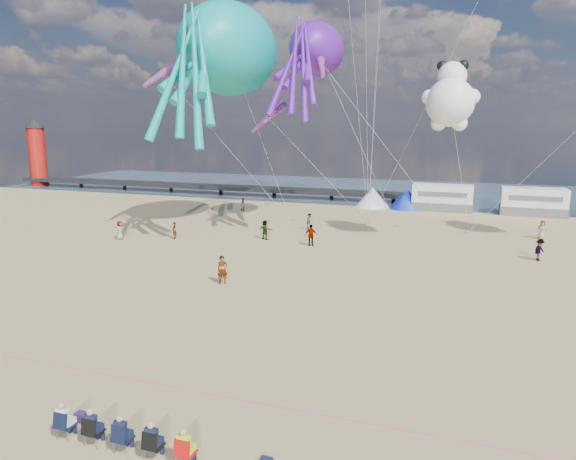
% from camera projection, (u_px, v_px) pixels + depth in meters
% --- Properties ---
extents(ground, '(120.00, 120.00, 0.00)m').
position_uv_depth(ground, '(268.00, 343.00, 23.77)').
color(ground, tan).
rests_on(ground, ground).
extents(water, '(120.00, 120.00, 0.00)m').
position_uv_depth(water, '(403.00, 192.00, 74.68)').
color(water, '#314A5E').
rests_on(water, ground).
extents(pier, '(60.00, 3.00, 0.50)m').
position_uv_depth(pier, '(195.00, 186.00, 73.14)').
color(pier, black).
rests_on(pier, ground).
extents(lighthouse, '(2.60, 2.60, 9.00)m').
position_uv_depth(lighthouse, '(38.00, 157.00, 81.26)').
color(lighthouse, '#A5140F').
rests_on(lighthouse, ground).
extents(motorhome_0, '(6.60, 2.50, 3.00)m').
position_uv_depth(motorhome_0, '(442.00, 198.00, 58.59)').
color(motorhome_0, silver).
rests_on(motorhome_0, ground).
extents(motorhome_1, '(6.60, 2.50, 3.00)m').
position_uv_depth(motorhome_1, '(533.00, 202.00, 55.59)').
color(motorhome_1, silver).
rests_on(motorhome_1, ground).
extents(tent_white, '(4.00, 4.00, 2.40)m').
position_uv_depth(tent_white, '(372.00, 197.00, 61.18)').
color(tent_white, white).
rests_on(tent_white, ground).
extents(tent_blue, '(4.00, 4.00, 2.40)m').
position_uv_depth(tent_blue, '(406.00, 199.00, 59.92)').
color(tent_blue, '#1933CC').
rests_on(tent_blue, ground).
extents(spectator_row, '(6.10, 0.90, 1.30)m').
position_uv_depth(spectator_row, '(123.00, 432.00, 15.85)').
color(spectator_row, black).
rests_on(spectator_row, ground).
extents(cooler_purple, '(0.40, 0.30, 0.32)m').
position_uv_depth(cooler_purple, '(81.00, 417.00, 17.54)').
color(cooler_purple, '#402078').
rests_on(cooler_purple, ground).
extents(rope_line, '(34.00, 0.03, 0.03)m').
position_uv_depth(rope_line, '(219.00, 396.00, 19.14)').
color(rope_line, '#F2338C').
rests_on(rope_line, ground).
extents(standing_person, '(0.79, 0.74, 1.80)m').
position_uv_depth(standing_person, '(222.00, 270.00, 32.27)').
color(standing_person, tan).
rests_on(standing_person, ground).
extents(beachgoer_0, '(0.44, 0.63, 1.64)m').
position_uv_depth(beachgoer_0, '(120.00, 230.00, 44.36)').
color(beachgoer_0, '#7F6659').
rests_on(beachgoer_0, ground).
extents(beachgoer_1, '(0.85, 0.88, 1.53)m').
position_uv_depth(beachgoer_1, '(243.00, 205.00, 58.34)').
color(beachgoer_1, '#7F6659').
rests_on(beachgoer_1, ground).
extents(beachgoer_2, '(0.97, 1.00, 1.63)m').
position_uv_depth(beachgoer_2, '(540.00, 250.00, 37.56)').
color(beachgoer_2, '#7F6659').
rests_on(beachgoer_2, ground).
extents(beachgoer_3, '(1.20, 0.75, 1.79)m').
position_uv_depth(beachgoer_3, '(311.00, 235.00, 42.05)').
color(beachgoer_3, '#7F6659').
rests_on(beachgoer_3, ground).
extents(beachgoer_4, '(1.07, 0.78, 1.69)m').
position_uv_depth(beachgoer_4, '(265.00, 230.00, 44.41)').
color(beachgoer_4, '#7F6659').
rests_on(beachgoer_4, ground).
extents(beachgoer_5, '(0.98, 1.44, 1.49)m').
position_uv_depth(beachgoer_5, '(174.00, 231.00, 44.61)').
color(beachgoer_5, '#7F6659').
rests_on(beachgoer_5, ground).
extents(beachgoer_6, '(0.61, 0.40, 1.65)m').
position_uv_depth(beachgoer_6, '(542.00, 230.00, 44.48)').
color(beachgoer_6, '#7F6659').
rests_on(beachgoer_6, ground).
extents(beachgoer_7, '(0.72, 0.89, 1.59)m').
position_uv_depth(beachgoer_7, '(310.00, 222.00, 48.31)').
color(beachgoer_7, '#7F6659').
rests_on(beachgoer_7, ground).
extents(sandbag_a, '(0.50, 0.35, 0.22)m').
position_uv_depth(sandbag_a, '(290.00, 221.00, 52.27)').
color(sandbag_a, gray).
rests_on(sandbag_a, ground).
extents(sandbag_b, '(0.50, 0.35, 0.22)m').
position_uv_depth(sandbag_b, '(397.00, 227.00, 49.34)').
color(sandbag_b, gray).
rests_on(sandbag_b, ground).
extents(sandbag_c, '(0.50, 0.35, 0.22)m').
position_uv_depth(sandbag_c, '(469.00, 232.00, 47.03)').
color(sandbag_c, gray).
rests_on(sandbag_c, ground).
extents(sandbag_d, '(0.50, 0.35, 0.22)m').
position_uv_depth(sandbag_d, '(445.00, 224.00, 50.41)').
color(sandbag_d, gray).
rests_on(sandbag_d, ground).
extents(sandbag_e, '(0.50, 0.35, 0.22)m').
position_uv_depth(sandbag_e, '(368.00, 224.00, 50.83)').
color(sandbag_e, gray).
rests_on(sandbag_e, ground).
extents(kite_octopus_teal, '(6.76, 13.29, 14.62)m').
position_uv_depth(kite_octopus_teal, '(229.00, 49.00, 45.36)').
color(kite_octopus_teal, '#0D9D9A').
extents(kite_octopus_purple, '(4.25, 9.84, 11.23)m').
position_uv_depth(kite_octopus_purple, '(317.00, 49.00, 45.85)').
color(kite_octopus_purple, '#56159B').
extents(kite_panda, '(5.57, 5.41, 6.29)m').
position_uv_depth(kite_panda, '(450.00, 102.00, 39.27)').
color(kite_panda, white).
extents(windsock_left, '(1.62, 7.01, 6.95)m').
position_uv_depth(windsock_left, '(163.00, 74.00, 44.40)').
color(windsock_left, red).
extents(windsock_mid, '(3.14, 6.65, 6.69)m').
position_uv_depth(windsock_mid, '(321.00, 61.00, 43.11)').
color(windsock_mid, red).
extents(windsock_right, '(2.43, 5.13, 5.10)m').
position_uv_depth(windsock_right, '(268.00, 118.00, 46.36)').
color(windsock_right, red).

